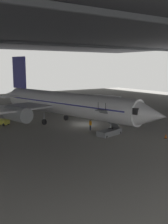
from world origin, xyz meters
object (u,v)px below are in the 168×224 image
Objects in this scene: airplane_main at (63,103)px; traffic_cone_orange at (166,136)px; crew_worker_by_stairs at (90,124)px; baggage_tug at (2,122)px; boarding_stairs at (109,130)px.

airplane_main is 56.24× the size of traffic_cone_orange.
crew_worker_by_stairs is (1.04, -5.90, -2.43)m from airplane_main.
baggage_tug is (-14.86, 19.49, 0.23)m from traffic_cone_orange.
airplane_main is at bearing 100.05° from crew_worker_by_stairs.
boarding_stairs reaches higher than crew_worker_by_stairs.
traffic_cone_orange is at bearing -66.01° from airplane_main.
traffic_cone_orange is 24.51m from baggage_tug.
airplane_main is at bearing 113.99° from traffic_cone_orange.
boarding_stairs is 3.50m from crew_worker_by_stairs.
airplane_main is at bearing -29.92° from baggage_tug.
crew_worker_by_stairs is at bearing 121.99° from traffic_cone_orange.
baggage_tug is at bearing 125.27° from boarding_stairs.
boarding_stairs is 7.52× the size of traffic_cone_orange.
airplane_main reaches higher than baggage_tug.
traffic_cone_orange is at bearing -52.67° from baggage_tug.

